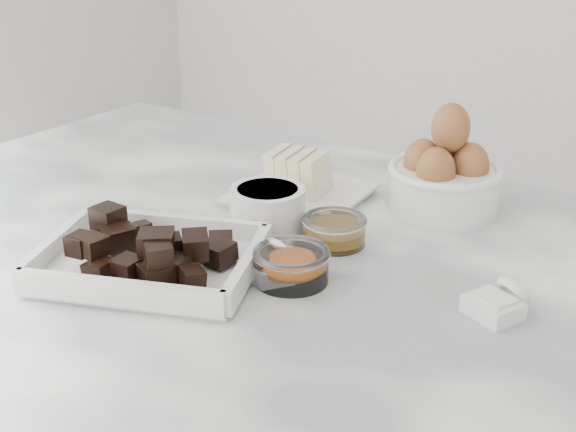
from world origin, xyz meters
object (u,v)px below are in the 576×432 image
Objects in this scene: egg_bowl at (445,176)px; honey_bowl at (334,230)px; butter_plate at (299,183)px; sugar_ramekin at (268,208)px; vanilla_spoon at (268,263)px; salt_spoon at (498,302)px; chocolate_dish at (149,252)px; zest_bowl at (291,264)px.

honey_bowl is (-0.06, -0.18, -0.03)m from egg_bowl.
sugar_ramekin is (0.03, -0.11, 0.01)m from butter_plate.
butter_plate is at bearing 115.95° from vanilla_spoon.
egg_bowl is at bearing 126.91° from salt_spoon.
chocolate_dish reaches higher than zest_bowl.
honey_bowl is 0.11m from zest_bowl.
sugar_ramekin is at bearing 174.33° from salt_spoon.
butter_plate is at bearing 158.02° from salt_spoon.
chocolate_dish is 3.86× the size of salt_spoon.
honey_bowl is (0.13, 0.19, -0.01)m from chocolate_dish.
chocolate_dish is 0.16m from zest_bowl.
salt_spoon is at bearing 21.53° from chocolate_dish.
egg_bowl is at bearing 62.74° from chocolate_dish.
egg_bowl reaches higher than chocolate_dish.
vanilla_spoon is at bearing -64.05° from butter_plate.
zest_bowl is 0.22m from salt_spoon.
butter_plate is at bearing 103.70° from sugar_ramekin.
honey_bowl is 0.11m from vanilla_spoon.
honey_bowl is at bearing 81.38° from vanilla_spoon.
salt_spoon is at bearing 16.51° from zest_bowl.
egg_bowl is 2.12× the size of vanilla_spoon.
chocolate_dish is 4.08× the size of vanilla_spoon.
zest_bowl is at bearing 3.28° from vanilla_spoon.
honey_bowl is at bearing 9.26° from sugar_ramekin.
honey_bowl is at bearing -38.57° from butter_plate.
honey_bowl is (0.09, 0.01, -0.01)m from sugar_ramekin.
vanilla_spoon is at bearing 34.16° from chocolate_dish.
sugar_ramekin is at bearing 127.09° from vanilla_spoon.
zest_bowl is at bearing -99.14° from egg_bowl.
chocolate_dish is 0.17m from sugar_ramekin.
butter_plate reaches higher than honey_bowl.
chocolate_dish is at bearing -151.49° from zest_bowl.
egg_bowl reaches higher than butter_plate.
chocolate_dish is at bearing -117.26° from egg_bowl.
vanilla_spoon and salt_spoon have the same top height.
chocolate_dish is 3.67× the size of honey_bowl.
salt_spoon is (0.23, -0.05, -0.00)m from honey_bowl.
butter_plate is 0.15m from honey_bowl.
honey_bowl is (0.12, -0.09, -0.01)m from butter_plate.
zest_bowl is (0.14, 0.08, -0.00)m from chocolate_dish.
chocolate_dish is 1.92× the size of egg_bowl.
chocolate_dish is at bearing -92.27° from butter_plate.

